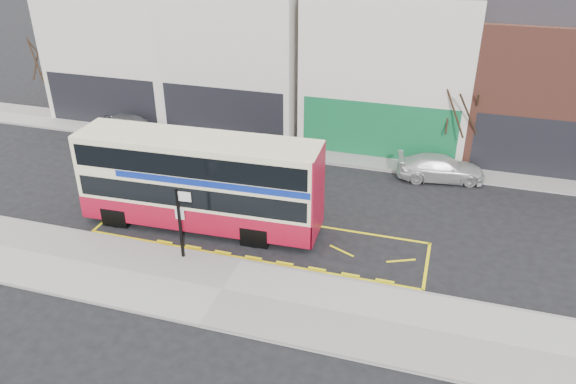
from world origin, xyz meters
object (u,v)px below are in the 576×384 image
(double_decker_bus, at_px, (200,181))
(street_tree_right, at_px, (464,99))
(street_tree_left, at_px, (45,47))
(bus_stop_post, at_px, (181,217))
(car_white, at_px, (441,168))
(car_silver, at_px, (131,127))
(car_grey, at_px, (271,152))

(double_decker_bus, height_order, street_tree_right, street_tree_right)
(double_decker_bus, bearing_deg, street_tree_left, 143.24)
(double_decker_bus, height_order, bus_stop_post, double_decker_bus)
(street_tree_right, bearing_deg, car_white, -109.76)
(car_silver, bearing_deg, double_decker_bus, -130.17)
(car_silver, relative_size, car_grey, 1.04)
(bus_stop_post, xyz_separation_m, car_grey, (0.43, 9.52, -1.28))
(double_decker_bus, relative_size, car_grey, 2.50)
(double_decker_bus, height_order, car_silver, double_decker_bus)
(double_decker_bus, relative_size, bus_stop_post, 3.43)
(double_decker_bus, xyz_separation_m, street_tree_right, (10.25, 9.45, 1.57))
(bus_stop_post, bearing_deg, double_decker_bus, 93.81)
(street_tree_left, bearing_deg, bus_stop_post, -39.74)
(car_silver, bearing_deg, bus_stop_post, -137.02)
(double_decker_bus, relative_size, street_tree_right, 1.90)
(double_decker_bus, xyz_separation_m, street_tree_left, (-15.58, 10.66, 2.11))
(bus_stop_post, distance_m, street_tree_right, 15.68)
(double_decker_bus, distance_m, street_tree_left, 19.00)
(street_tree_left, distance_m, street_tree_right, 25.87)
(double_decker_bus, height_order, car_white, double_decker_bus)
(double_decker_bus, bearing_deg, bus_stop_post, -83.95)
(double_decker_bus, xyz_separation_m, car_white, (9.61, 7.66, -1.53))
(bus_stop_post, distance_m, car_silver, 13.61)
(car_silver, height_order, street_tree_left, street_tree_left)
(bus_stop_post, relative_size, street_tree_left, 0.48)
(double_decker_bus, bearing_deg, car_silver, 133.73)
(street_tree_left, bearing_deg, car_white, -6.80)
(double_decker_bus, distance_m, car_silver, 11.46)
(car_silver, distance_m, street_tree_right, 18.75)
(double_decker_bus, height_order, car_grey, double_decker_bus)
(car_grey, relative_size, street_tree_left, 0.66)
(car_silver, bearing_deg, car_grey, -92.45)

